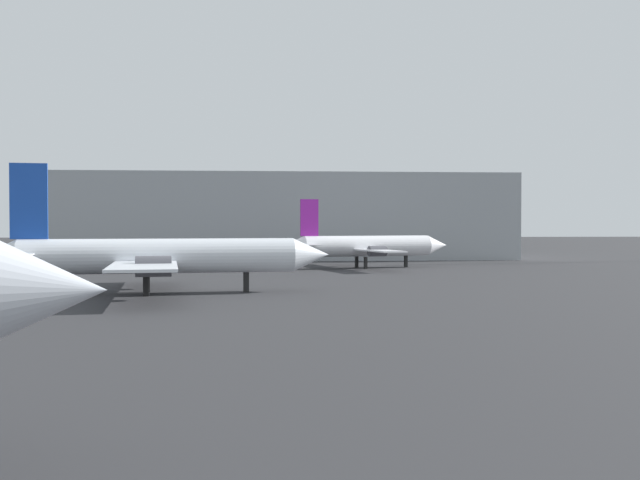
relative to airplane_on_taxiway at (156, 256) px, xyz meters
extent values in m
cone|color=silver|center=(3.15, -42.23, 1.12)|extent=(4.19, 3.85, 3.60)
cylinder|color=silver|center=(0.35, 0.05, 0.00)|extent=(21.36, 5.41, 2.74)
cone|color=silver|center=(12.35, 1.58, 0.00)|extent=(3.34, 3.11, 2.74)
cube|color=silver|center=(-0.70, -0.09, -0.41)|extent=(7.68, 25.07, 0.20)
cube|color=silver|center=(-9.73, -1.25, 0.28)|extent=(2.94, 7.37, 0.14)
cube|color=#1947B2|center=(-9.31, -1.19, 4.26)|extent=(2.74, 0.60, 5.77)
cylinder|color=#4C4C54|center=(-0.66, 4.64, -0.55)|extent=(2.73, 1.85, 1.54)
cylinder|color=#4C4C54|center=(0.53, -4.66, -0.55)|extent=(2.73, 1.85, 1.54)
cube|color=black|center=(7.08, 0.91, -2.18)|extent=(0.48, 0.48, 1.62)
cube|color=black|center=(-0.91, 1.60, -2.18)|extent=(0.48, 0.48, 1.62)
cube|color=black|center=(-0.48, -1.78, -2.18)|extent=(0.48, 0.48, 1.62)
cylinder|color=white|center=(21.46, 32.17, -0.22)|extent=(16.84, 6.88, 2.58)
cone|color=white|center=(30.91, 34.74, -0.22)|extent=(3.41, 3.23, 2.58)
cone|color=white|center=(12.01, 29.60, -0.22)|extent=(3.41, 3.23, 2.58)
cube|color=white|center=(20.65, 31.95, -0.61)|extent=(8.07, 20.04, 0.17)
cube|color=white|center=(13.73, 30.07, 0.04)|extent=(3.22, 6.23, 0.11)
cube|color=purple|center=(14.07, 30.16, 3.30)|extent=(2.26, 0.81, 4.47)
cylinder|color=#4C4C54|center=(20.14, 35.75, -0.74)|extent=(2.40, 1.80, 1.28)
cylinder|color=#4C4C54|center=(22.13, 28.42, -0.74)|extent=(2.40, 1.80, 1.28)
cube|color=black|center=(26.63, 33.58, -2.25)|extent=(0.44, 0.44, 1.48)
cube|color=black|center=(20.28, 33.33, -2.25)|extent=(0.44, 0.44, 1.48)
cube|color=black|center=(21.03, 30.58, -2.25)|extent=(0.44, 0.44, 1.48)
cube|color=#999EA3|center=(11.48, 63.03, 3.68)|extent=(72.22, 26.59, 13.34)
camera|label=1|loc=(8.42, -58.09, 2.52)|focal=40.90mm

